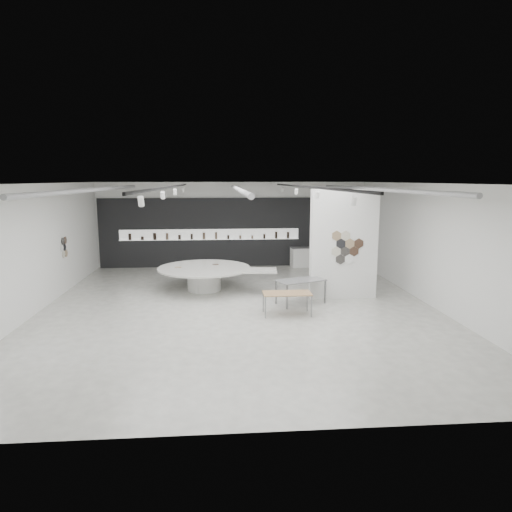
{
  "coord_description": "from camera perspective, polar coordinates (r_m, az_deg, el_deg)",
  "views": [
    {
      "loc": [
        -0.56,
        -13.56,
        3.92
      ],
      "look_at": [
        0.62,
        1.2,
        1.42
      ],
      "focal_mm": 32.0,
      "sensor_mm": 36.0,
      "label": 1
    }
  ],
  "objects": [
    {
      "name": "back_wall_display",
      "position": [
        20.64,
        -3.21,
        2.94
      ],
      "size": [
        11.8,
        0.27,
        3.1
      ],
      "color": "black",
      "rests_on": "ground"
    },
    {
      "name": "room",
      "position": [
        13.7,
        -2.57,
        1.81
      ],
      "size": [
        12.02,
        14.02,
        3.82
      ],
      "color": "beige",
      "rests_on": "ground"
    },
    {
      "name": "kitchen_counter",
      "position": [
        20.79,
        6.51,
        -0.1
      ],
      "size": [
        1.64,
        0.81,
        1.24
      ],
      "rotation": [
        0.0,
        0.0,
        0.13
      ],
      "color": "white",
      "rests_on": "ground"
    },
    {
      "name": "display_island",
      "position": [
        16.33,
        -6.26,
        -2.42
      ],
      "size": [
        4.31,
        3.52,
        0.84
      ],
      "rotation": [
        0.0,
        0.0,
        -0.07
      ],
      "color": "white",
      "rests_on": "ground"
    },
    {
      "name": "sample_table_wood",
      "position": [
        13.35,
        3.9,
        -4.81
      ],
      "size": [
        1.4,
        0.7,
        0.66
      ],
      "rotation": [
        0.0,
        0.0,
        -0.0
      ],
      "color": "#A47D54",
      "rests_on": "ground"
    },
    {
      "name": "partition_column",
      "position": [
        15.27,
        10.91,
        1.41
      ],
      "size": [
        2.2,
        0.38,
        3.6
      ],
      "color": "white",
      "rests_on": "ground"
    },
    {
      "name": "sample_table_stone",
      "position": [
        14.53,
        5.62,
        -3.23
      ],
      "size": [
        1.69,
        1.28,
        0.78
      ],
      "rotation": [
        0.0,
        0.0,
        0.4
      ],
      "color": "slate",
      "rests_on": "ground"
    }
  ]
}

